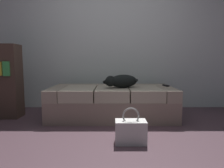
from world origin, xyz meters
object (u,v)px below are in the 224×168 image
dog_dark (121,81)px  tv_remote (166,85)px  handbag (131,131)px  bookshelf (1,81)px  couch (112,102)px

dog_dark → tv_remote: 0.73m
dog_dark → handbag: dog_dark is taller
bookshelf → couch: bearing=0.7°
dog_dark → bookshelf: bearing=177.8°
dog_dark → handbag: bearing=-86.4°
dog_dark → tv_remote: dog_dark is taller
couch → handbag: size_ratio=4.86×
couch → handbag: 1.04m
tv_remote → bookshelf: bearing=169.1°
dog_dark → bookshelf: (-1.81, 0.07, -0.01)m
dog_dark → bookshelf: size_ratio=0.50×
tv_remote → handbag: 1.33m
dog_dark → handbag: size_ratio=1.44×
tv_remote → handbag: size_ratio=0.40×
couch → bookshelf: size_ratio=1.67×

